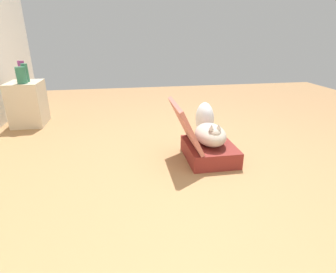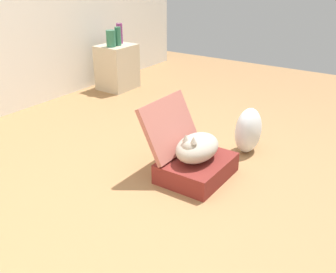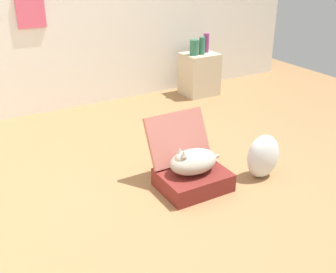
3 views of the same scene
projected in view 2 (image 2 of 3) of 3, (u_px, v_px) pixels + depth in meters
ground_plane at (168, 179)px, 2.94m from camera, size 7.68×7.68×0.00m
suitcase_base at (197, 168)px, 2.93m from camera, size 0.55×0.44×0.15m
suitcase_lid at (170, 126)px, 2.94m from camera, size 0.55×0.23×0.41m
cat at (197, 148)px, 2.86m from camera, size 0.49×0.28×0.24m
plastic_bag_white at (248, 130)px, 3.29m from camera, size 0.31×0.20×0.39m
side_table at (117, 67)px, 4.95m from camera, size 0.45×0.39×0.56m
vase_tall at (111, 39)px, 4.69m from camera, size 0.12×0.12×0.20m
vase_short at (120, 33)px, 4.88m from camera, size 0.08×0.08×0.25m
vase_round at (118, 36)px, 4.76m from camera, size 0.08×0.08×0.22m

